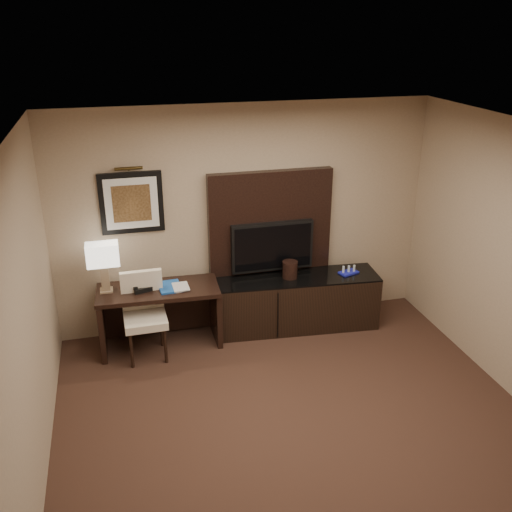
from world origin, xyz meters
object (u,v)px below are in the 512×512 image
object	(u,v)px
tv	(272,246)
desk_chair	(145,319)
minibar_tray	(349,270)
ice_bucket	(290,270)
desk_phone	(141,286)
table_lamp	(104,266)
desk	(160,317)
credenza	(297,302)

from	to	relation	value
tv	desk_chair	size ratio (longest dim) A/B	1.04
desk_chair	minibar_tray	size ratio (longest dim) A/B	4.22
ice_bucket	desk_phone	bearing A→B (deg)	-179.11
ice_bucket	table_lamp	bearing A→B (deg)	178.88
tv	ice_bucket	bearing A→B (deg)	-46.70
desk	desk_phone	xyz separation A→B (m)	(-0.18, 0.01, 0.42)
desk	desk_chair	distance (m)	0.30
desk_chair	table_lamp	xyz separation A→B (m)	(-0.39, 0.29, 0.56)
desk	desk_phone	size ratio (longest dim) A/B	6.88
tv	ice_bucket	distance (m)	0.35
desk_phone	ice_bucket	xyz separation A→B (m)	(1.75, 0.03, -0.01)
desk_chair	credenza	bearing A→B (deg)	6.53
tv	desk_chair	distance (m)	1.72
desk_chair	table_lamp	world-z (taller)	table_lamp
tv	table_lamp	size ratio (longest dim) A/B	1.61
desk	minibar_tray	bearing A→B (deg)	1.89
desk	table_lamp	bearing A→B (deg)	174.96
tv	minibar_tray	xyz separation A→B (m)	(0.90, -0.25, -0.31)
tv	ice_bucket	size ratio (longest dim) A/B	4.87
tv	desk_chair	world-z (taller)	tv
desk_chair	ice_bucket	xyz separation A→B (m)	(1.75, 0.25, 0.29)
credenza	tv	xyz separation A→B (m)	(-0.27, 0.19, 0.68)
tv	minibar_tray	bearing A→B (deg)	-15.29
credenza	tv	world-z (taller)	tv
desk_phone	desk_chair	bearing A→B (deg)	-104.54
credenza	table_lamp	bearing A→B (deg)	-176.31
credenza	desk	bearing A→B (deg)	-174.14
credenza	desk_chair	xyz separation A→B (m)	(-1.85, -0.24, 0.15)
desk_phone	minibar_tray	world-z (taller)	desk_phone
tv	table_lamp	world-z (taller)	table_lamp
credenza	ice_bucket	bearing A→B (deg)	-179.59
desk_phone	minibar_tray	size ratio (longest dim) A/B	0.87
desk_phone	minibar_tray	xyz separation A→B (m)	(2.49, -0.04, -0.07)
desk	table_lamp	world-z (taller)	table_lamp
credenza	desk_phone	bearing A→B (deg)	-174.44
credenza	tv	bearing A→B (deg)	150.10
desk_phone	minibar_tray	distance (m)	2.49
desk_phone	credenza	bearing A→B (deg)	-15.20
credenza	minibar_tray	xyz separation A→B (m)	(0.63, -0.06, 0.38)
ice_bucket	desk_chair	bearing A→B (deg)	-171.92
credenza	ice_bucket	distance (m)	0.45
desk	tv	world-z (taller)	tv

